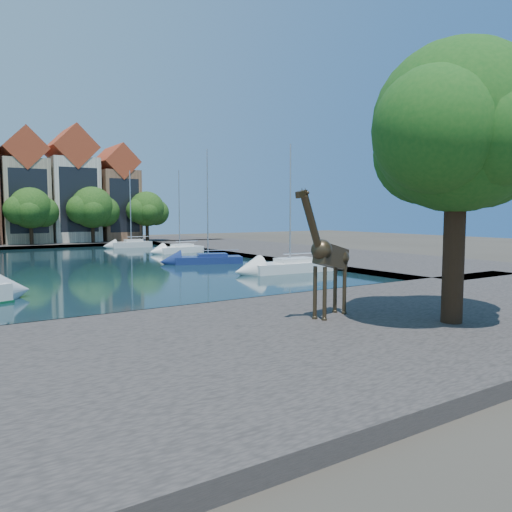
{
  "coord_description": "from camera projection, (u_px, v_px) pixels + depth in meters",
  "views": [
    {
      "loc": [
        -9.2,
        -20.72,
        4.73
      ],
      "look_at": [
        3.06,
        -2.0,
        2.77
      ],
      "focal_mm": 35.0,
      "sensor_mm": 36.0,
      "label": 1
    }
  ],
  "objects": [
    {
      "name": "townhouse_east_mid",
      "position": [
        71.0,
        189.0,
        73.29
      ],
      "size": [
        6.43,
        9.18,
        16.65
      ],
      "color": "beige",
      "rests_on": "far_quay"
    },
    {
      "name": "sailboat_right_a",
      "position": [
        290.0,
        265.0,
        39.01
      ],
      "size": [
        6.85,
        2.8,
        9.9
      ],
      "color": "silver",
      "rests_on": "water_basin"
    },
    {
      "name": "sailboat_right_b",
      "position": [
        208.0,
        258.0,
        45.58
      ],
      "size": [
        6.44,
        4.09,
        10.33
      ],
      "color": "navy",
      "rests_on": "water_basin"
    },
    {
      "name": "far_tree_east",
      "position": [
        93.0,
        209.0,
        69.84
      ],
      "size": [
        7.54,
        5.8,
        7.84
      ],
      "color": "#332114",
      "rests_on": "far_quay"
    },
    {
      "name": "sailboat_right_c",
      "position": [
        180.0,
        248.0,
        57.84
      ],
      "size": [
        5.74,
        2.76,
        9.45
      ],
      "color": "white",
      "rests_on": "water_basin"
    },
    {
      "name": "far_quay",
      "position": [
        10.0,
        245.0,
        69.35
      ],
      "size": [
        60.0,
        16.0,
        0.5
      ],
      "primitive_type": "cube",
      "color": "#453F3C",
      "rests_on": "ground"
    },
    {
      "name": "right_quay",
      "position": [
        292.0,
        252.0,
        56.32
      ],
      "size": [
        14.0,
        52.0,
        0.5
      ],
      "primitive_type": "cube",
      "color": "#453F3C",
      "rests_on": "ground"
    },
    {
      "name": "far_tree_far_east",
      "position": [
        147.0,
        210.0,
        74.21
      ],
      "size": [
        6.76,
        5.2,
        7.36
      ],
      "color": "#332114",
      "rests_on": "far_quay"
    },
    {
      "name": "townhouse_east_inner",
      "position": [
        23.0,
        191.0,
        69.78
      ],
      "size": [
        5.94,
        9.18,
        15.79
      ],
      "color": "tan",
      "rests_on": "far_quay"
    },
    {
      "name": "giraffe_statue",
      "position": [
        328.0,
        256.0,
        19.97
      ],
      "size": [
        3.47,
        1.46,
        5.07
      ],
      "color": "#372B1B",
      "rests_on": "near_quay"
    },
    {
      "name": "near_quay",
      "position": [
        261.0,
        345.0,
        16.84
      ],
      "size": [
        50.0,
        14.0,
        0.5
      ],
      "primitive_type": "cube",
      "color": "#453F3C",
      "rests_on": "ground"
    },
    {
      "name": "far_tree_mid_east",
      "position": [
        31.0,
        209.0,
        65.48
      ],
      "size": [
        7.02,
        5.4,
        7.52
      ],
      "color": "#332114",
      "rests_on": "far_quay"
    },
    {
      "name": "ground",
      "position": [
        176.0,
        317.0,
        22.7
      ],
      "size": [
        160.0,
        160.0,
        0.0
      ],
      "primitive_type": "plane",
      "color": "#38332B",
      "rests_on": "ground"
    },
    {
      "name": "plane_tree",
      "position": [
        460.0,
        134.0,
        18.68
      ],
      "size": [
        8.32,
        6.4,
        10.62
      ],
      "color": "#332114",
      "rests_on": "near_quay"
    },
    {
      "name": "sailboat_right_d",
      "position": [
        131.0,
        243.0,
        66.27
      ],
      "size": [
        5.24,
        1.88,
        10.13
      ],
      "color": "silver",
      "rests_on": "water_basin"
    },
    {
      "name": "townhouse_east_end",
      "position": [
        115.0,
        197.0,
        76.93
      ],
      "size": [
        5.44,
        9.18,
        14.43
      ],
      "color": "brown",
      "rests_on": "far_quay"
    },
    {
      "name": "water_basin",
      "position": [
        60.0,
        267.0,
        42.7
      ],
      "size": [
        38.0,
        50.0,
        0.08
      ],
      "primitive_type": "cube",
      "color": "black",
      "rests_on": "ground"
    }
  ]
}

